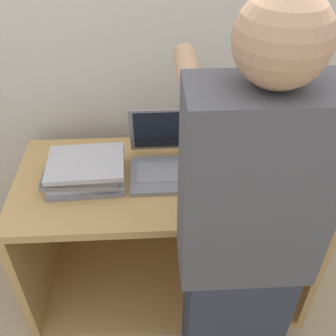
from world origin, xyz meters
TOP-DOWN VIEW (x-y plane):
  - ground_plane at (0.00, 0.00)m, footprint 12.00×12.00m
  - wall_back at (0.00, 0.72)m, footprint 8.00×0.05m
  - cart at (0.00, 0.38)m, footprint 1.28×0.61m
  - laptop_open at (0.00, 0.36)m, footprint 0.31×0.31m
  - laptop_stack_left at (-0.34, 0.31)m, footprint 0.33×0.27m
  - laptop_stack_right at (0.34, 0.30)m, footprint 0.33×0.27m
  - person at (0.21, -0.18)m, footprint 0.40×0.53m
  - inventory_tag at (0.34, 0.25)m, footprint 0.06×0.02m

SIDE VIEW (x-z plane):
  - ground_plane at x=0.00m, z-range 0.00..0.00m
  - cart at x=0.00m, z-range 0.00..0.73m
  - laptop_stack_left at x=-0.34m, z-range 0.73..0.83m
  - laptop_open at x=0.00m, z-range 0.65..0.91m
  - laptop_stack_right at x=0.34m, z-range 0.73..0.85m
  - person at x=0.21m, z-range 0.00..1.60m
  - inventory_tag at x=0.34m, z-range 0.85..0.86m
  - wall_back at x=0.00m, z-range 0.00..2.40m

